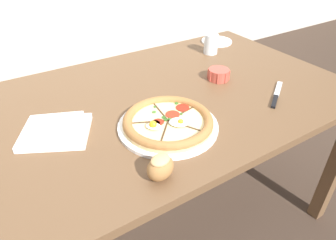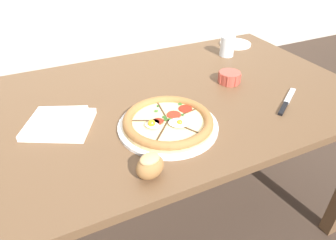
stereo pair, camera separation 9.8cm
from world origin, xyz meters
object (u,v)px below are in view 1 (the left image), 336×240
ramekin_bowl (219,74)px  napkin_folded (56,130)px  side_saucer (217,41)px  knife_main (277,94)px  dining_table (154,116)px  bread_piece_near (160,167)px  pizza (168,122)px  water_glass (211,45)px

ramekin_bowl → napkin_folded: (-0.70, -0.03, -0.01)m
side_saucer → knife_main: bearing=-107.6°
dining_table → side_saucer: bearing=29.9°
bread_piece_near → side_saucer: size_ratio=0.56×
dining_table → side_saucer: (0.61, 0.35, 0.09)m
knife_main → side_saucer: same height
bread_piece_near → side_saucer: 1.09m
ramekin_bowl → knife_main: bearing=-65.7°
bread_piece_near → napkin_folded: bearing=118.4°
pizza → side_saucer: size_ratio=1.99×
dining_table → pizza: pizza is taller
dining_table → bread_piece_near: (-0.20, -0.38, 0.12)m
ramekin_bowl → side_saucer: 0.46m
dining_table → pizza: (-0.06, -0.20, 0.11)m
dining_table → bread_piece_near: bread_piece_near is taller
knife_main → side_saucer: size_ratio=1.15×
napkin_folded → knife_main: napkin_folded is taller
napkin_folded → dining_table: bearing=5.5°
side_saucer → ramekin_bowl: bearing=-129.0°
ramekin_bowl → side_saucer: ramekin_bowl is taller
ramekin_bowl → napkin_folded: ramekin_bowl is taller
dining_table → knife_main: 0.49m
ramekin_bowl → side_saucer: size_ratio=0.57×
pizza → water_glass: 0.69m
knife_main → dining_table: bearing=115.9°
napkin_folded → side_saucer: size_ratio=1.59×
bread_piece_near → knife_main: bread_piece_near is taller
pizza → napkin_folded: 0.36m
pizza → bread_piece_near: bearing=-127.1°
knife_main → side_saucer: (0.19, 0.59, 0.00)m
knife_main → water_glass: bearing=49.3°
bread_piece_near → water_glass: size_ratio=0.96×
bread_piece_near → knife_main: size_ratio=0.49×
dining_table → water_glass: water_glass is taller
bread_piece_near → pizza: bearing=52.9°
bread_piece_near → side_saucer: bearing=42.2°
ramekin_bowl → napkin_folded: size_ratio=0.36×
napkin_folded → bread_piece_near: bearing=-61.6°
bread_piece_near → water_glass: 0.92m
side_saucer → napkin_folded: bearing=-158.7°
ramekin_bowl → water_glass: (0.16, 0.25, 0.02)m
dining_table → water_glass: size_ratio=16.29×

